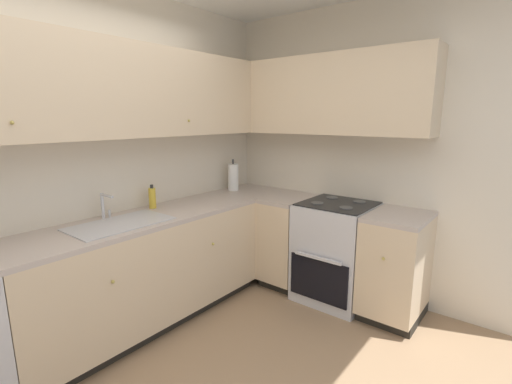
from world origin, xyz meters
The scene contains 13 objects.
wall_back centered at (0.00, 1.44, 1.33)m, with size 4.22×0.05×2.66m, color beige.
wall_right centered at (2.08, 0.00, 1.33)m, with size 0.05×2.93×2.66m, color beige.
lower_cabinets_back centered at (0.43, 1.12, 0.44)m, with size 2.06×0.62×0.86m.
countertop_back centered at (0.43, 1.11, 0.88)m, with size 3.27×0.60×0.04m, color #B7A89E.
lower_cabinets_right centered at (1.76, 0.06, 0.44)m, with size 0.62×1.46×0.86m.
countertop_right centered at (1.76, 0.06, 0.88)m, with size 0.60×1.46×0.03m.
oven_range centered at (1.78, 0.11, 0.46)m, with size 0.68×0.62×1.05m.
upper_cabinets_back centered at (0.27, 1.25, 1.86)m, with size 2.95×0.34×0.69m.
upper_cabinets_right centered at (1.90, 0.41, 1.86)m, with size 0.32×2.01×0.69m.
sink centered at (0.22, 1.08, 0.86)m, with size 0.71×0.40×0.10m.
faucet centered at (0.23, 1.29, 1.02)m, with size 0.07×0.16×0.20m.
soap_bottle centered at (0.66, 1.29, 0.99)m, with size 0.06×0.06×0.20m.
paper_towel_roll centered at (1.66, 1.27, 1.04)m, with size 0.11×0.11×0.34m.
Camera 1 is at (-1.14, -1.26, 1.67)m, focal length 25.34 mm.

